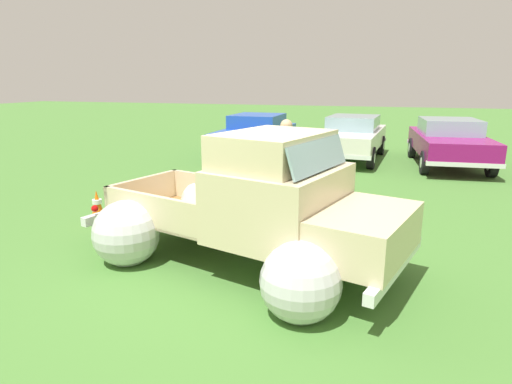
{
  "coord_description": "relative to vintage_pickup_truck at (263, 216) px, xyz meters",
  "views": [
    {
      "loc": [
        1.93,
        -5.59,
        2.58
      ],
      "look_at": [
        0.0,
        0.81,
        0.84
      ],
      "focal_mm": 30.35,
      "sensor_mm": 36.0,
      "label": 1
    }
  ],
  "objects": [
    {
      "name": "show_car_1",
      "position": [
        0.47,
        9.18,
        0.03
      ],
      "size": [
        2.18,
        4.55,
        1.43
      ],
      "rotation": [
        0.0,
        0.0,
        -1.65
      ],
      "color": "black",
      "rests_on": "ground"
    },
    {
      "name": "lane_cone_0",
      "position": [
        -1.31,
        2.31,
        -0.45
      ],
      "size": [
        0.36,
        0.36,
        0.63
      ],
      "color": "black",
      "rests_on": "ground"
    },
    {
      "name": "vintage_pickup_truck",
      "position": [
        0.0,
        0.0,
        0.0
      ],
      "size": [
        4.97,
        3.69,
        1.96
      ],
      "rotation": [
        0.0,
        0.0,
        -0.28
      ],
      "color": "black",
      "rests_on": "ground"
    },
    {
      "name": "spectator_0",
      "position": [
        -0.36,
        2.96,
        0.29
      ],
      "size": [
        0.54,
        0.41,
        1.82
      ],
      "rotation": [
        0.0,
        0.0,
        4.94
      ],
      "color": "black",
      "rests_on": "ground"
    },
    {
      "name": "show_car_2",
      "position": [
        3.4,
        8.85,
        0.03
      ],
      "size": [
        2.24,
        4.58,
        1.43
      ],
      "rotation": [
        0.0,
        0.0,
        -1.5
      ],
      "color": "black",
      "rests_on": "ground"
    },
    {
      "name": "lane_cone_1",
      "position": [
        -3.44,
        0.97,
        -0.45
      ],
      "size": [
        0.36,
        0.36,
        0.63
      ],
      "color": "black",
      "rests_on": "ground"
    },
    {
      "name": "ground_plane",
      "position": [
        -0.37,
        0.11,
        -0.76
      ],
      "size": [
        80.0,
        80.0,
        0.0
      ],
      "primitive_type": "plane",
      "color": "#477A33"
    },
    {
      "name": "show_car_0",
      "position": [
        -2.76,
        8.84,
        0.03
      ],
      "size": [
        2.0,
        4.43,
        1.43
      ],
      "rotation": [
        0.0,
        0.0,
        -1.59
      ],
      "color": "black",
      "rests_on": "ground"
    }
  ]
}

